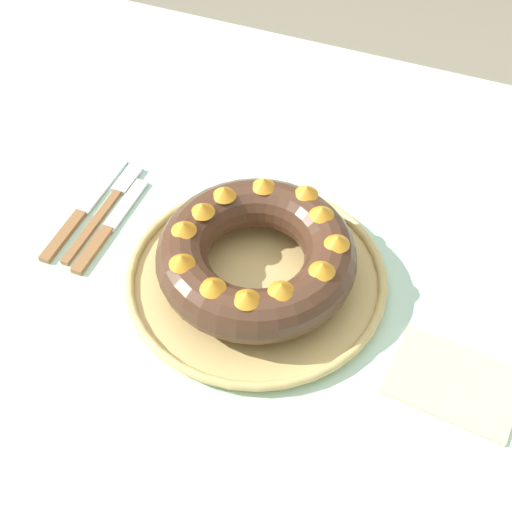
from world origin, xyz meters
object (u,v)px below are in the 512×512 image
Objects in this scene: napkin at (454,382)px; serving_dish at (256,277)px; fork at (108,205)px; bundt_cake at (256,255)px; serving_knife at (80,214)px; cake_knife at (106,232)px.

serving_dish is at bearing 168.80° from napkin.
bundt_cake is at bearing -14.16° from fork.
bundt_cake is at bearing 168.78° from napkin.
bundt_cake is at bearing 1.53° from serving_knife.
serving_dish is at bearing -14.17° from fork.
serving_knife reaches higher than napkin.
napkin is (0.27, -0.05, -0.05)m from bundt_cake.
bundt_cake is 1.24× the size of fork.
cake_knife is (0.05, -0.02, -0.00)m from serving_knife.
serving_dish is 1.76× the size of cake_knife.
serving_knife reaches higher than fork.
bundt_cake reaches higher than serving_knife.
serving_dish reaches higher than napkin.
cake_knife is 1.29× the size of napkin.
fork is at bearing 168.80° from serving_dish.
cake_knife is (-0.22, 0.00, -0.05)m from bundt_cake.
serving_knife is 1.45× the size of napkin.
napkin is (0.27, -0.05, -0.01)m from serving_dish.
bundt_cake is 0.28m from napkin.
napkin is at bearing -14.17° from fork.
napkin is at bearing -2.19° from serving_knife.
serving_dish is 2.28× the size of napkin.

